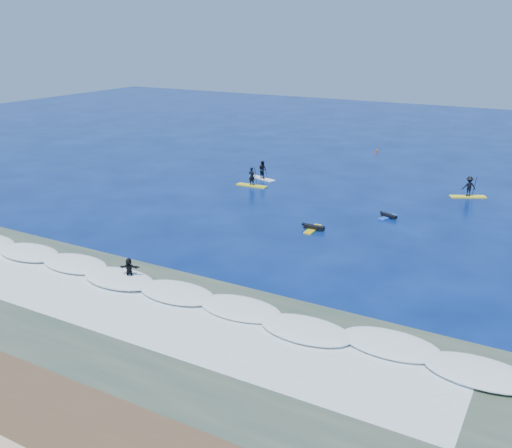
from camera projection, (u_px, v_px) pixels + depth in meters
The scene contains 11 objects.
ground at pixel (252, 236), 40.72m from camera, with size 160.00×160.00×0.00m, color #04154C.
shallow_water at pixel (117, 319), 29.19m from camera, with size 90.00×13.00×0.01m, color #324438.
breaking_wave at pixel (166, 290), 32.48m from camera, with size 40.00×6.00×0.30m, color white.
whitewater at pixel (130, 311), 30.01m from camera, with size 34.00×5.00×0.02m, color silver.
sup_paddler_left at pixel (252, 179), 53.37m from camera, with size 3.01×0.85×2.10m.
sup_paddler_center at pixel (263, 171), 55.84m from camera, with size 3.08×1.64×2.10m.
sup_paddler_right at pixel (469, 188), 49.82m from camera, with size 3.08×2.13×2.16m.
prone_paddler_near at pixel (313, 228), 41.98m from camera, with size 1.77×2.25×0.47m.
prone_paddler_far at pixel (388, 216), 44.63m from camera, with size 1.50×1.99×0.40m.
wave_surfer at pixel (129, 270), 33.08m from camera, with size 1.98×1.31×1.40m.
marker_buoy at pixel (377, 151), 67.40m from camera, with size 0.24×0.24×0.57m.
Camera 1 is at (18.93, -33.16, 14.17)m, focal length 40.00 mm.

